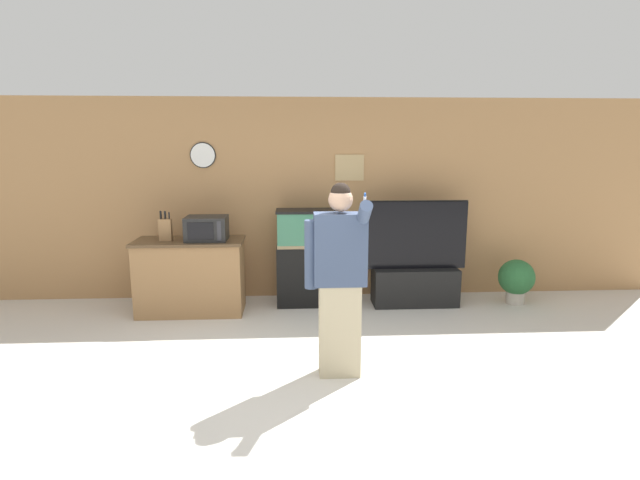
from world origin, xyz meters
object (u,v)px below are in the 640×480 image
(aquarium_on_stand, at_px, (309,257))
(potted_plant, at_px, (516,279))
(tv_on_stand, at_px, (415,274))
(knife_block, at_px, (165,229))
(counter_island, at_px, (191,276))
(person_standing, at_px, (339,278))
(microwave, at_px, (207,228))

(aquarium_on_stand, relative_size, potted_plant, 2.12)
(tv_on_stand, relative_size, potted_plant, 2.32)
(knife_block, bearing_deg, counter_island, 8.37)
(tv_on_stand, bearing_deg, person_standing, -121.12)
(knife_block, relative_size, aquarium_on_stand, 0.29)
(aquarium_on_stand, distance_m, tv_on_stand, 1.36)
(counter_island, relative_size, tv_on_stand, 0.96)
(tv_on_stand, distance_m, person_standing, 2.28)
(person_standing, bearing_deg, tv_on_stand, 58.88)
(counter_island, xyz_separation_m, microwave, (0.22, -0.03, 0.59))
(knife_block, height_order, tv_on_stand, tv_on_stand)
(knife_block, bearing_deg, microwave, 0.89)
(microwave, distance_m, person_standing, 2.23)
(knife_block, distance_m, potted_plant, 4.39)
(person_standing, height_order, potted_plant, person_standing)
(knife_block, bearing_deg, person_standing, -42.31)
(microwave, distance_m, aquarium_on_stand, 1.32)
(tv_on_stand, xyz_separation_m, person_standing, (-1.15, -1.90, 0.50))
(person_standing, bearing_deg, knife_block, 137.69)
(aquarium_on_stand, height_order, person_standing, person_standing)
(person_standing, bearing_deg, potted_plant, 37.25)
(tv_on_stand, height_order, person_standing, person_standing)
(person_standing, distance_m, potted_plant, 3.13)
(counter_island, height_order, microwave, microwave)
(knife_block, xyz_separation_m, aquarium_on_stand, (1.70, 0.28, -0.42))
(counter_island, bearing_deg, person_standing, -47.15)
(knife_block, height_order, person_standing, person_standing)
(aquarium_on_stand, relative_size, person_standing, 0.71)
(knife_block, relative_size, tv_on_stand, 0.27)
(knife_block, xyz_separation_m, potted_plant, (4.33, 0.15, -0.71))
(aquarium_on_stand, distance_m, potted_plant, 2.66)
(aquarium_on_stand, height_order, tv_on_stand, tv_on_stand)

